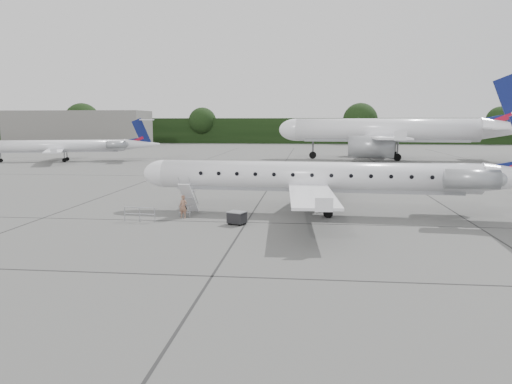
# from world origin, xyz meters

# --- Properties ---
(ground) EXTENTS (320.00, 320.00, 0.00)m
(ground) POSITION_xyz_m (0.00, 0.00, 0.00)
(ground) COLOR slate
(ground) RESTS_ON ground
(treeline) EXTENTS (260.00, 4.00, 8.00)m
(treeline) POSITION_xyz_m (0.00, 130.00, 4.00)
(treeline) COLOR black
(treeline) RESTS_ON ground
(terminal_building) EXTENTS (40.00, 14.00, 10.00)m
(terminal_building) POSITION_xyz_m (-70.00, 110.00, 5.00)
(terminal_building) COLOR slate
(terminal_building) RESTS_ON ground
(main_regional_jet) EXTENTS (31.31, 23.49, 7.68)m
(main_regional_jet) POSITION_xyz_m (-2.16, 6.57, 3.84)
(main_regional_jet) COLOR white
(main_regional_jet) RESTS_ON ground
(airstair) EXTENTS (0.99, 2.29, 2.41)m
(airstair) POSITION_xyz_m (-11.37, 4.93, 1.20)
(airstair) COLOR white
(airstair) RESTS_ON ground
(passenger) EXTENTS (0.67, 0.51, 1.64)m
(passenger) POSITION_xyz_m (-11.46, 3.67, 0.82)
(passenger) COLOR #986953
(passenger) RESTS_ON ground
(safety_railing) EXTENTS (2.20, 0.25, 1.00)m
(safety_railing) POSITION_xyz_m (-14.07, 1.99, 0.50)
(safety_railing) COLOR #989BA1
(safety_railing) RESTS_ON ground
(baggage_cart) EXTENTS (1.34, 1.23, 0.94)m
(baggage_cart) POSITION_xyz_m (-7.33, 1.81, 0.47)
(baggage_cart) COLOR black
(baggage_cart) RESTS_ON ground
(bg_narrowbody) EXTENTS (43.61, 33.13, 14.78)m
(bg_narrowbody) POSITION_xyz_m (10.86, 62.08, 7.39)
(bg_narrowbody) COLOR white
(bg_narrowbody) RESTS_ON ground
(bg_regional_left) EXTENTS (32.91, 27.80, 7.37)m
(bg_regional_left) POSITION_xyz_m (-45.71, 51.60, 3.69)
(bg_regional_left) COLOR white
(bg_regional_left) RESTS_ON ground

